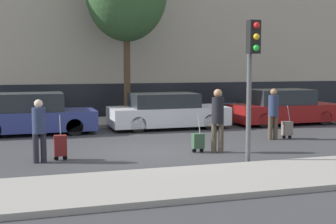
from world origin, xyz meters
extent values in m
plane|color=#38383A|center=(0.00, 0.00, 0.00)|extent=(80.00, 80.00, 0.00)
cube|color=gray|center=(0.00, -3.75, 0.06)|extent=(28.00, 2.50, 0.12)
cube|color=gray|center=(0.00, 7.00, 0.06)|extent=(28.00, 3.00, 0.12)
cube|color=#A89E8C|center=(0.00, 10.91, 5.05)|extent=(28.00, 3.42, 10.11)
cube|color=black|center=(0.00, 9.18, 0.80)|extent=(27.44, 0.06, 1.60)
cube|color=navy|center=(-3.37, 4.66, 0.49)|extent=(4.38, 1.77, 0.70)
cube|color=#23282D|center=(-3.54, 4.66, 1.16)|extent=(2.41, 1.56, 0.64)
cylinder|color=black|center=(-2.01, 3.87, 0.30)|extent=(0.60, 0.18, 0.60)
cylinder|color=black|center=(-2.01, 5.46, 0.30)|extent=(0.60, 0.18, 0.60)
cube|color=silver|center=(1.71, 4.70, 0.49)|extent=(4.59, 1.91, 0.70)
cube|color=#23282D|center=(1.52, 4.70, 1.11)|extent=(2.52, 1.68, 0.54)
cylinder|color=black|center=(3.13, 3.84, 0.30)|extent=(0.60, 0.18, 0.60)
cylinder|color=black|center=(3.13, 5.57, 0.30)|extent=(0.60, 0.18, 0.60)
cylinder|color=black|center=(0.29, 3.84, 0.30)|extent=(0.60, 0.18, 0.60)
cylinder|color=black|center=(0.29, 5.57, 0.30)|extent=(0.60, 0.18, 0.60)
cube|color=maroon|center=(6.77, 4.51, 0.49)|extent=(4.51, 1.82, 0.70)
cube|color=#23282D|center=(6.59, 4.51, 1.15)|extent=(2.48, 1.60, 0.62)
cylinder|color=black|center=(8.17, 3.69, 0.30)|extent=(0.60, 0.18, 0.60)
cylinder|color=black|center=(8.17, 5.34, 0.30)|extent=(0.60, 0.18, 0.60)
cylinder|color=black|center=(5.37, 3.69, 0.30)|extent=(0.60, 0.18, 0.60)
cylinder|color=black|center=(5.37, 5.34, 0.30)|extent=(0.60, 0.18, 0.60)
cylinder|color=#23232D|center=(-3.25, -0.48, 0.38)|extent=(0.15, 0.15, 0.75)
cylinder|color=#23232D|center=(-3.44, -0.54, 0.38)|extent=(0.15, 0.15, 0.75)
cylinder|color=#283351|center=(-3.34, -0.51, 1.08)|extent=(0.34, 0.34, 0.65)
sphere|color=beige|center=(-3.34, -0.51, 1.51)|extent=(0.21, 0.21, 0.21)
cube|color=maroon|center=(-2.82, -0.35, 0.39)|extent=(0.32, 0.24, 0.54)
cylinder|color=black|center=(-2.93, -0.35, 0.06)|extent=(0.12, 0.03, 0.12)
cylinder|color=black|center=(-2.70, -0.35, 0.06)|extent=(0.12, 0.03, 0.12)
cylinder|color=gray|center=(-2.82, -0.43, 0.93)|extent=(0.02, 0.19, 0.53)
cylinder|color=#4C4233|center=(1.42, -0.57, 0.42)|extent=(0.15, 0.15, 0.84)
cylinder|color=#4C4233|center=(1.61, -0.64, 0.42)|extent=(0.15, 0.15, 0.84)
cylinder|color=black|center=(1.51, -0.60, 1.21)|extent=(0.34, 0.34, 0.73)
sphere|color=#936B4C|center=(1.51, -0.60, 1.69)|extent=(0.24, 0.24, 0.24)
cube|color=#335138|center=(1.01, -0.39, 0.33)|extent=(0.32, 0.24, 0.42)
cylinder|color=black|center=(0.89, -0.39, 0.06)|extent=(0.12, 0.03, 0.12)
cylinder|color=black|center=(1.12, -0.39, 0.06)|extent=(0.12, 0.03, 0.12)
cylinder|color=gray|center=(1.01, -0.46, 0.82)|extent=(0.02, 0.19, 0.53)
cylinder|color=#4C4233|center=(4.32, 1.02, 0.40)|extent=(0.15, 0.15, 0.79)
cylinder|color=#4C4233|center=(4.12, 1.01, 0.40)|extent=(0.15, 0.15, 0.79)
cylinder|color=#283351|center=(4.22, 1.02, 1.13)|extent=(0.34, 0.34, 0.69)
sphere|color=#936B4C|center=(4.22, 1.02, 1.59)|extent=(0.22, 0.22, 0.22)
cube|color=slate|center=(4.77, 1.04, 0.35)|extent=(0.32, 0.24, 0.46)
cylinder|color=black|center=(4.65, 1.04, 0.06)|extent=(0.12, 0.03, 0.12)
cylinder|color=black|center=(4.88, 1.04, 0.06)|extent=(0.12, 0.03, 0.12)
cylinder|color=gray|center=(4.77, 0.97, 0.86)|extent=(0.02, 0.19, 0.53)
cylinder|color=#515154|center=(1.63, -2.25, 1.78)|extent=(0.12, 0.12, 3.55)
cube|color=black|center=(1.63, -2.43, 3.15)|extent=(0.28, 0.24, 0.80)
sphere|color=red|center=(1.63, -2.58, 3.42)|extent=(0.15, 0.15, 0.15)
sphere|color=gold|center=(1.63, -2.58, 3.15)|extent=(0.15, 0.15, 0.15)
sphere|color=green|center=(1.63, -2.58, 2.88)|extent=(0.15, 0.15, 0.15)
torus|color=black|center=(5.89, 7.34, 0.48)|extent=(0.72, 0.06, 0.72)
torus|color=black|center=(4.84, 7.34, 0.48)|extent=(0.72, 0.06, 0.72)
cylinder|color=navy|center=(5.36, 7.34, 0.68)|extent=(1.00, 0.05, 0.05)
cylinder|color=navy|center=(5.18, 7.34, 0.88)|extent=(0.04, 0.04, 0.40)
cylinder|color=#4C3826|center=(0.61, 7.14, 2.06)|extent=(0.28, 0.28, 3.88)
camera|label=1|loc=(-3.71, -12.67, 2.48)|focal=50.00mm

